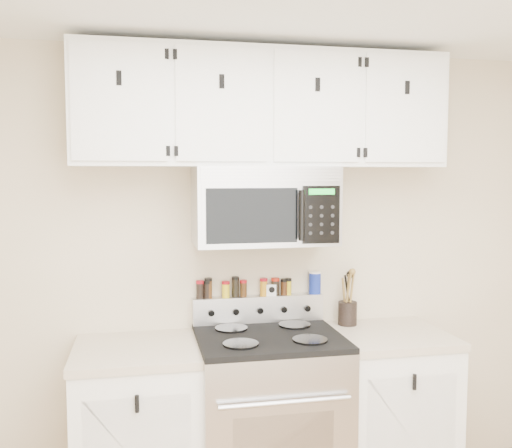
{
  "coord_description": "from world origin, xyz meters",
  "views": [
    {
      "loc": [
        -0.66,
        -1.46,
        1.79
      ],
      "look_at": [
        -0.07,
        1.45,
        1.54
      ],
      "focal_mm": 40.0,
      "sensor_mm": 36.0,
      "label": 1
    }
  ],
  "objects_px": {
    "range": "(269,419)",
    "utensil_crock": "(348,311)",
    "microwave": "(264,206)",
    "salt_canister": "(315,283)"
  },
  "relations": [
    {
      "from": "range",
      "to": "utensil_crock",
      "type": "bearing_deg",
      "value": 22.41
    },
    {
      "from": "utensil_crock",
      "to": "range",
      "type": "bearing_deg",
      "value": -157.59
    },
    {
      "from": "range",
      "to": "utensil_crock",
      "type": "relative_size",
      "value": 3.45
    },
    {
      "from": "microwave",
      "to": "utensil_crock",
      "type": "bearing_deg",
      "value": 9.57
    },
    {
      "from": "range",
      "to": "salt_canister",
      "type": "distance_m",
      "value": 0.81
    },
    {
      "from": "salt_canister",
      "to": "range",
      "type": "bearing_deg",
      "value": -140.3
    },
    {
      "from": "range",
      "to": "microwave",
      "type": "height_order",
      "value": "microwave"
    },
    {
      "from": "microwave",
      "to": "utensil_crock",
      "type": "height_order",
      "value": "microwave"
    },
    {
      "from": "range",
      "to": "utensil_crock",
      "type": "height_order",
      "value": "utensil_crock"
    },
    {
      "from": "range",
      "to": "microwave",
      "type": "bearing_deg",
      "value": 89.77
    }
  ]
}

